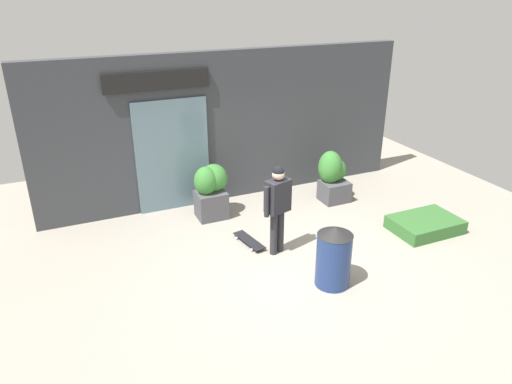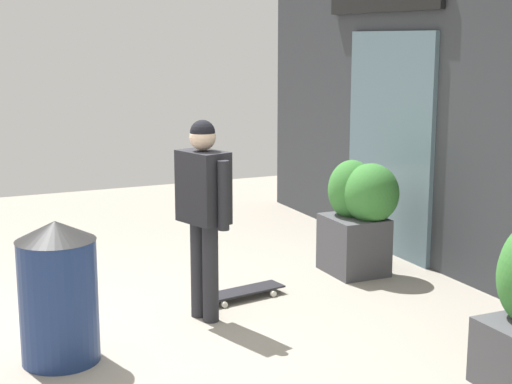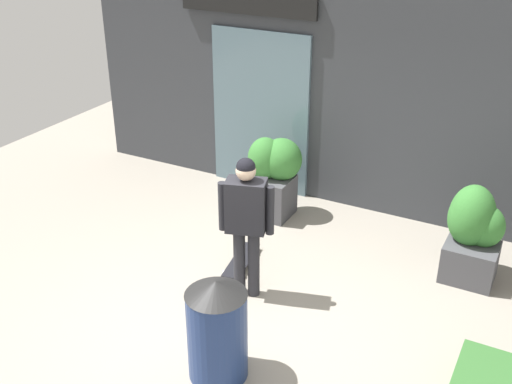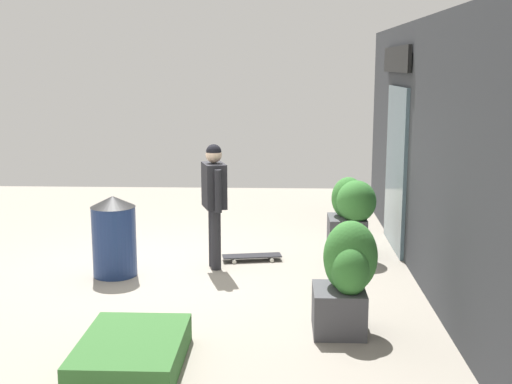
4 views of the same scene
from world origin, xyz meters
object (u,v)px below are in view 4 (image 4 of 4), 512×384
object	(u,v)px
planter_box_left	(347,272)
trash_bin	(114,236)
planter_box_right	(351,213)
skateboarder	(214,193)
skateboard	(252,256)

from	to	relation	value
planter_box_left	trash_bin	size ratio (longest dim) A/B	1.09
trash_bin	planter_box_right	bearing A→B (deg)	107.63
skateboarder	trash_bin	xyz separation A→B (m)	(0.38, -1.24, -0.48)
skateboard	planter_box_left	bearing A→B (deg)	-76.46
skateboard	skateboarder	bearing A→B (deg)	-154.64
skateboard	planter_box_right	bearing A→B (deg)	0.87
planter_box_right	planter_box_left	bearing A→B (deg)	-6.40
planter_box_left	planter_box_right	xyz separation A→B (m)	(-2.69, 0.30, 0.00)
planter_box_left	planter_box_right	bearing A→B (deg)	173.60
skateboard	planter_box_right	xyz separation A→B (m)	(-0.26, 1.36, 0.56)
planter_box_right	trash_bin	xyz separation A→B (m)	(0.98, -3.07, -0.10)
planter_box_left	skateboarder	bearing A→B (deg)	-143.74
skateboarder	planter_box_right	size ratio (longest dim) A/B	1.48
skateboarder	planter_box_right	bearing A→B (deg)	0.70
planter_box_left	trash_bin	world-z (taller)	planter_box_left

